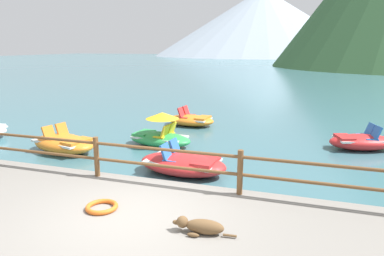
# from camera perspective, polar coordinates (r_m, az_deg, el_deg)

# --- Properties ---
(ground_plane) EXTENTS (200.00, 200.00, 0.00)m
(ground_plane) POSITION_cam_1_polar(r_m,az_deg,el_deg) (45.58, 14.62, 8.27)
(ground_plane) COLOR #3D6B75
(dock_railing) EXTENTS (23.92, 0.12, 0.95)m
(dock_railing) POSITION_cam_1_polar(r_m,az_deg,el_deg) (7.89, -4.57, -5.08)
(dock_railing) COLOR brown
(dock_railing) RESTS_ON promenade_dock
(dog_resting) EXTENTS (1.08, 0.40, 0.26)m
(dog_resting) POSITION_cam_1_polar(r_m,az_deg,el_deg) (6.08, 1.38, -15.38)
(dog_resting) COLOR brown
(dog_resting) RESTS_ON promenade_dock
(life_ring) EXTENTS (0.61, 0.61, 0.09)m
(life_ring) POSITION_cam_1_polar(r_m,az_deg,el_deg) (7.12, -14.20, -12.09)
(life_ring) COLOR orange
(life_ring) RESTS_ON promenade_dock
(pedal_boat_0) EXTENTS (2.56, 1.56, 0.87)m
(pedal_boat_0) POSITION_cam_1_polar(r_m,az_deg,el_deg) (9.78, -1.42, -5.68)
(pedal_boat_0) COLOR red
(pedal_boat_0) RESTS_ON ground
(pedal_boat_2) EXTENTS (2.40, 1.72, 0.86)m
(pedal_boat_2) POSITION_cam_1_polar(r_m,az_deg,el_deg) (13.30, 25.41, -1.94)
(pedal_boat_2) COLOR red
(pedal_boat_2) RESTS_ON ground
(pedal_boat_3) EXTENTS (2.62, 1.82, 0.88)m
(pedal_boat_3) POSITION_cam_1_polar(r_m,az_deg,el_deg) (12.48, -19.76, -2.29)
(pedal_boat_3) COLOR orange
(pedal_boat_3) RESTS_ON ground
(pedal_boat_4) EXTENTS (2.44, 1.47, 1.19)m
(pedal_boat_4) POSITION_cam_1_polar(r_m,az_deg,el_deg) (12.49, -5.14, -1.11)
(pedal_boat_4) COLOR green
(pedal_boat_4) RESTS_ON ground
(pedal_boat_5) EXTENTS (2.23, 1.49, 0.81)m
(pedal_boat_5) POSITION_cam_1_polar(r_m,az_deg,el_deg) (15.65, -0.18, 1.30)
(pedal_boat_5) COLOR orange
(pedal_boat_5) RESTS_ON ground
(distant_peak) EXTENTS (74.53, 74.53, 22.68)m
(distant_peak) POSITION_cam_1_polar(r_m,az_deg,el_deg) (132.05, 11.08, 16.19)
(distant_peak) COLOR #9EADBC
(distant_peak) RESTS_ON ground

